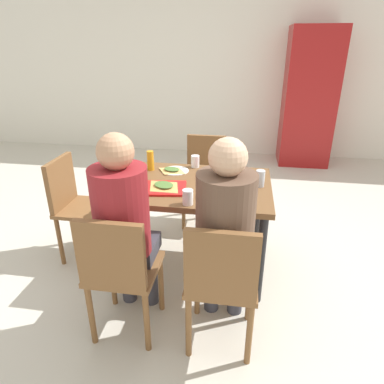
# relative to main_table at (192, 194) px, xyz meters

# --- Properties ---
(ground_plane) EXTENTS (10.00, 10.00, 0.02)m
(ground_plane) POSITION_rel_main_table_xyz_m (0.00, 0.00, -0.64)
(ground_plane) COLOR beige
(back_wall) EXTENTS (10.00, 0.10, 2.80)m
(back_wall) POSITION_rel_main_table_xyz_m (0.00, 3.20, 0.77)
(back_wall) COLOR silver
(back_wall) RESTS_ON ground_plane
(main_table) EXTENTS (1.17, 0.84, 0.72)m
(main_table) POSITION_rel_main_table_xyz_m (0.00, 0.00, 0.00)
(main_table) COLOR brown
(main_table) RESTS_ON ground_plane
(chair_near_left) EXTENTS (0.40, 0.40, 0.86)m
(chair_near_left) POSITION_rel_main_table_xyz_m (-0.29, -0.80, -0.13)
(chair_near_left) COLOR brown
(chair_near_left) RESTS_ON ground_plane
(chair_near_right) EXTENTS (0.40, 0.40, 0.86)m
(chair_near_right) POSITION_rel_main_table_xyz_m (0.29, -0.80, -0.13)
(chair_near_right) COLOR brown
(chair_near_right) RESTS_ON ground_plane
(chair_far_side) EXTENTS (0.40, 0.40, 0.86)m
(chair_far_side) POSITION_rel_main_table_xyz_m (0.00, 0.80, -0.13)
(chair_far_side) COLOR brown
(chair_far_side) RESTS_ON ground_plane
(chair_left_end) EXTENTS (0.40, 0.40, 0.86)m
(chair_left_end) POSITION_rel_main_table_xyz_m (-0.97, 0.00, -0.13)
(chair_left_end) COLOR brown
(chair_left_end) RESTS_ON ground_plane
(person_in_red) EXTENTS (0.32, 0.42, 1.27)m
(person_in_red) POSITION_rel_main_table_xyz_m (-0.29, -0.66, 0.12)
(person_in_red) COLOR #383842
(person_in_red) RESTS_ON ground_plane
(person_in_brown_jacket) EXTENTS (0.32, 0.42, 1.27)m
(person_in_brown_jacket) POSITION_rel_main_table_xyz_m (0.29, -0.66, 0.12)
(person_in_brown_jacket) COLOR #383842
(person_in_brown_jacket) RESTS_ON ground_plane
(tray_red_near) EXTENTS (0.39, 0.31, 0.02)m
(tray_red_near) POSITION_rel_main_table_xyz_m (-0.20, -0.15, 0.10)
(tray_red_near) COLOR red
(tray_red_near) RESTS_ON main_table
(tray_red_far) EXTENTS (0.39, 0.31, 0.02)m
(tray_red_far) POSITION_rel_main_table_xyz_m (0.20, 0.13, 0.10)
(tray_red_far) COLOR red
(tray_red_far) RESTS_ON main_table
(paper_plate_center) EXTENTS (0.22, 0.22, 0.01)m
(paper_plate_center) POSITION_rel_main_table_xyz_m (-0.18, 0.23, 0.10)
(paper_plate_center) COLOR white
(paper_plate_center) RESTS_ON main_table
(paper_plate_near_edge) EXTENTS (0.22, 0.22, 0.01)m
(paper_plate_near_edge) POSITION_rel_main_table_xyz_m (0.18, -0.23, 0.10)
(paper_plate_near_edge) COLOR white
(paper_plate_near_edge) RESTS_ON main_table
(pizza_slice_a) EXTENTS (0.28, 0.28, 0.02)m
(pizza_slice_a) POSITION_rel_main_table_xyz_m (-0.18, -0.13, 0.12)
(pizza_slice_a) COLOR tan
(pizza_slice_a) RESTS_ON tray_red_near
(pizza_slice_b) EXTENTS (0.19, 0.18, 0.02)m
(pizza_slice_b) POSITION_rel_main_table_xyz_m (0.21, 0.10, 0.12)
(pizza_slice_b) COLOR #DBAD60
(pizza_slice_b) RESTS_ON tray_red_far
(pizza_slice_c) EXTENTS (0.23, 0.21, 0.02)m
(pizza_slice_c) POSITION_rel_main_table_xyz_m (-0.20, 0.21, 0.11)
(pizza_slice_c) COLOR #DBAD60
(pizza_slice_c) RESTS_ON paper_plate_center
(plastic_cup_a) EXTENTS (0.07, 0.07, 0.10)m
(plastic_cup_a) POSITION_rel_main_table_xyz_m (-0.03, 0.36, 0.14)
(plastic_cup_a) COLOR white
(plastic_cup_a) RESTS_ON main_table
(plastic_cup_b) EXTENTS (0.07, 0.07, 0.10)m
(plastic_cup_b) POSITION_rel_main_table_xyz_m (0.03, -0.36, 0.14)
(plastic_cup_b) COLOR white
(plastic_cup_b) RESTS_ON main_table
(soda_can) EXTENTS (0.07, 0.07, 0.12)m
(soda_can) POSITION_rel_main_table_xyz_m (0.50, 0.02, 0.15)
(soda_can) COLOR #B7BCC6
(soda_can) RESTS_ON main_table
(condiment_bottle) EXTENTS (0.06, 0.06, 0.16)m
(condiment_bottle) POSITION_rel_main_table_xyz_m (-0.38, 0.23, 0.17)
(condiment_bottle) COLOR orange
(condiment_bottle) RESTS_ON main_table
(foil_bundle) EXTENTS (0.10, 0.10, 0.10)m
(foil_bundle) POSITION_rel_main_table_xyz_m (-0.50, -0.02, 0.14)
(foil_bundle) COLOR silver
(foil_bundle) RESTS_ON main_table
(drink_fridge) EXTENTS (0.70, 0.60, 1.90)m
(drink_fridge) POSITION_rel_main_table_xyz_m (1.23, 2.85, 0.32)
(drink_fridge) COLOR maroon
(drink_fridge) RESTS_ON ground_plane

